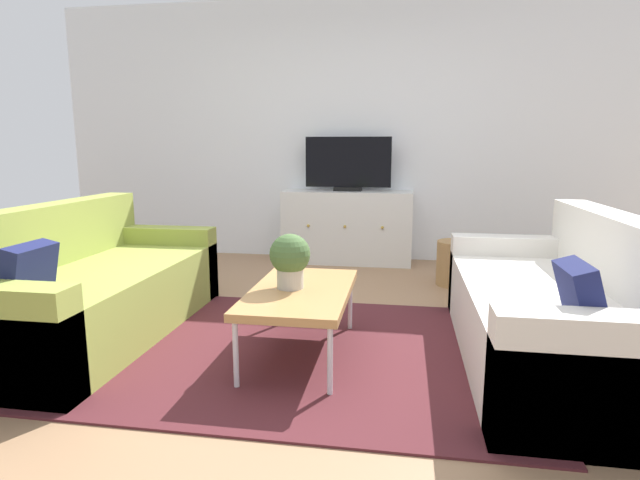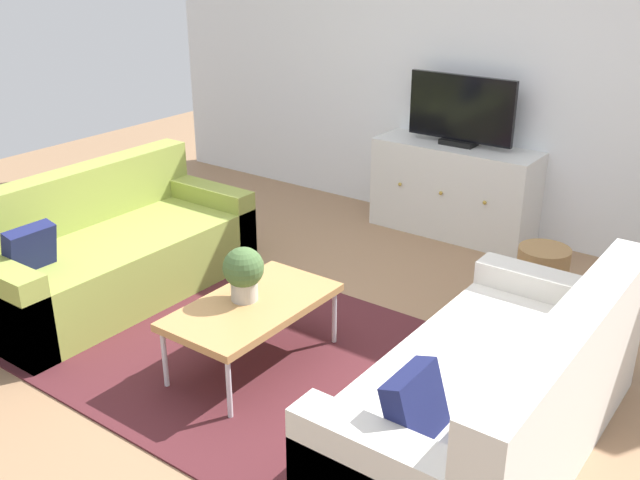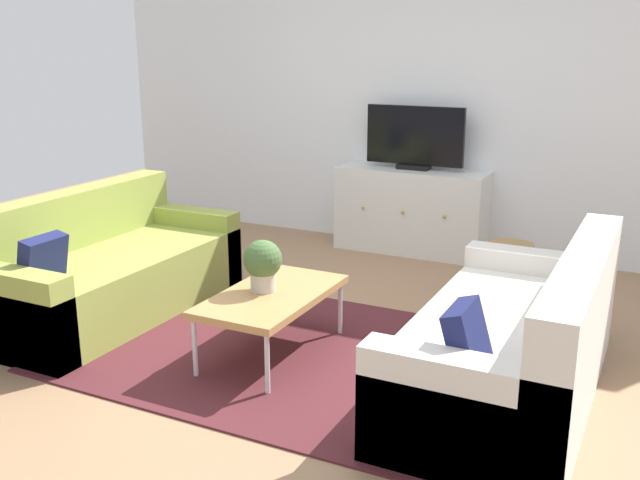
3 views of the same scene
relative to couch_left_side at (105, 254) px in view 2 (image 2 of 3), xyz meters
The scene contains 10 objects.
ground_plane 1.47m from the couch_left_side, ahead, with size 10.00×10.00×0.00m, color #997251.
wall_back 3.20m from the couch_left_side, 61.57° to the left, with size 6.40×0.12×2.70m, color white.
area_rug 1.46m from the couch_left_side, ahead, with size 2.50×1.90×0.01m, color #4C1E23.
couch_left_side is the anchor object (origin of this frame).
couch_right_side 2.87m from the couch_left_side, ahead, with size 0.89×1.90×0.83m.
coffee_table 1.44m from the couch_left_side, ahead, with size 0.55×1.00×0.40m.
potted_plant 1.40m from the couch_left_side, ahead, with size 0.23×0.23×0.31m.
tv_console 2.77m from the couch_left_side, 59.14° to the left, with size 1.32×0.47×0.74m.
flat_screen_tv 2.88m from the couch_left_side, 59.35° to the left, with size 0.88×0.16×0.55m.
wicker_basket 2.94m from the couch_left_side, 33.38° to the left, with size 0.34×0.34×0.39m, color #9E7547.
Camera 2 is at (2.41, -2.87, 2.28)m, focal length 40.75 mm.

